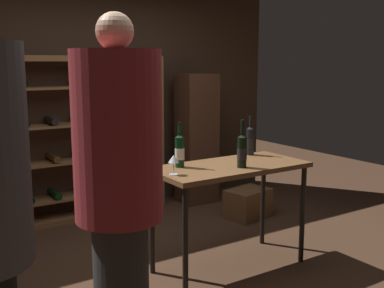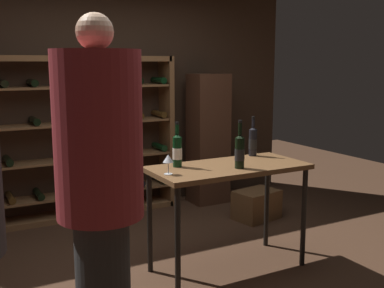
% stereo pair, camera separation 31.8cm
% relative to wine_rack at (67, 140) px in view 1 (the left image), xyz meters
% --- Properties ---
extents(ground_plane, '(10.05, 10.05, 0.00)m').
position_rel_wine_rack_xyz_m(ground_plane, '(0.37, -1.81, -0.89)').
color(ground_plane, '#472D1E').
extents(back_wall, '(4.94, 0.10, 2.62)m').
position_rel_wine_rack_xyz_m(back_wall, '(0.37, 0.21, 0.42)').
color(back_wall, '#3D2B1E').
rests_on(back_wall, ground).
extents(wine_rack, '(2.28, 0.32, 1.80)m').
position_rel_wine_rack_xyz_m(wine_rack, '(0.00, 0.00, 0.00)').
color(wine_rack, brown).
rests_on(wine_rack, ground).
extents(tasting_table, '(1.30, 0.61, 0.90)m').
position_rel_wine_rack_xyz_m(tasting_table, '(0.72, -1.97, -0.09)').
color(tasting_table, brown).
rests_on(tasting_table, ground).
extents(person_guest_plum_blouse, '(0.49, 0.49, 2.00)m').
position_rel_wine_rack_xyz_m(person_guest_plum_blouse, '(-0.59, -2.64, 0.21)').
color(person_guest_plum_blouse, '#2F2F2F').
rests_on(person_guest_plum_blouse, ground).
extents(wine_crate, '(0.54, 0.43, 0.32)m').
position_rel_wine_rack_xyz_m(wine_crate, '(1.70, -1.03, -0.73)').
color(wine_crate, brown).
rests_on(wine_crate, ground).
extents(display_cabinet, '(0.44, 0.36, 1.59)m').
position_rel_wine_rack_xyz_m(display_cabinet, '(1.57, -0.19, -0.09)').
color(display_cabinet, '#4C2D1E').
rests_on(display_cabinet, ground).
extents(wine_bottle_amber_reserve, '(0.08, 0.08, 0.37)m').
position_rel_wine_rack_xyz_m(wine_bottle_amber_reserve, '(0.32, -1.82, 0.14)').
color(wine_bottle_amber_reserve, black).
rests_on(wine_bottle_amber_reserve, tasting_table).
extents(wine_bottle_black_capsule, '(0.08, 0.08, 0.39)m').
position_rel_wine_rack_xyz_m(wine_bottle_black_capsule, '(0.73, -2.10, 0.14)').
color(wine_bottle_black_capsule, black).
rests_on(wine_bottle_black_capsule, tasting_table).
extents(wine_bottle_green_slim, '(0.07, 0.07, 0.36)m').
position_rel_wine_rack_xyz_m(wine_bottle_green_slim, '(1.13, -1.73, 0.14)').
color(wine_bottle_green_slim, black).
rests_on(wine_bottle_green_slim, tasting_table).
extents(wine_glass_stemmed_right, '(0.08, 0.08, 0.15)m').
position_rel_wine_rack_xyz_m(wine_glass_stemmed_right, '(0.14, -2.02, 0.12)').
color(wine_glass_stemmed_right, silver).
rests_on(wine_glass_stemmed_right, tasting_table).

